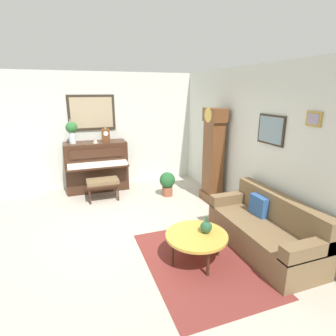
{
  "coord_description": "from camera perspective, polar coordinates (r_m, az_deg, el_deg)",
  "views": [
    {
      "loc": [
        4.34,
        -0.74,
        2.37
      ],
      "look_at": [
        -0.49,
        1.0,
        0.9
      ],
      "focal_mm": 29.1,
      "sensor_mm": 36.0,
      "label": 1
    }
  ],
  "objects": [
    {
      "name": "ground_plane",
      "position": [
        5.02,
        -9.1,
        -13.03
      ],
      "size": [
        6.4,
        6.0,
        0.1
      ],
      "primitive_type": "cube",
      "color": "#B2A899"
    },
    {
      "name": "wall_left",
      "position": [
        7.04,
        -13.75,
        7.71
      ],
      "size": [
        0.13,
        4.9,
        2.8
      ],
      "color": "silver",
      "rests_on": "ground_plane"
    },
    {
      "name": "wall_back",
      "position": [
        5.44,
        15.93,
        5.14
      ],
      "size": [
        5.3,
        0.13,
        2.8
      ],
      "color": "silver",
      "rests_on": "ground_plane"
    },
    {
      "name": "area_rug",
      "position": [
        4.14,
        7.02,
        -18.93
      ],
      "size": [
        2.1,
        1.5,
        0.01
      ],
      "primitive_type": "cube",
      "color": "maroon",
      "rests_on": "ground_plane"
    },
    {
      "name": "piano",
      "position": [
        6.82,
        -14.71,
        0.42
      ],
      "size": [
        0.87,
        1.44,
        1.18
      ],
      "color": "#3D2316",
      "rests_on": "ground_plane"
    },
    {
      "name": "piano_bench",
      "position": [
        6.17,
        -13.52,
        -3.01
      ],
      "size": [
        0.42,
        0.7,
        0.48
      ],
      "color": "#3D2316",
      "rests_on": "ground_plane"
    },
    {
      "name": "grandfather_clock",
      "position": [
        5.92,
        9.4,
        2.06
      ],
      "size": [
        0.52,
        0.34,
        2.03
      ],
      "color": "brown",
      "rests_on": "ground_plane"
    },
    {
      "name": "couch",
      "position": [
        4.52,
        19.66,
        -12.09
      ],
      "size": [
        1.9,
        0.8,
        0.84
      ],
      "color": "brown",
      "rests_on": "ground_plane"
    },
    {
      "name": "coffee_table",
      "position": [
        3.97,
        6.0,
        -14.02
      ],
      "size": [
        0.88,
        0.88,
        0.42
      ],
      "color": "gold",
      "rests_on": "ground_plane"
    },
    {
      "name": "mantel_clock",
      "position": [
        6.69,
        -12.95,
        6.88
      ],
      "size": [
        0.13,
        0.18,
        0.38
      ],
      "color": "brown",
      "rests_on": "piano"
    },
    {
      "name": "flower_vase",
      "position": [
        6.63,
        -19.53,
        7.54
      ],
      "size": [
        0.26,
        0.26,
        0.58
      ],
      "color": "silver",
      "rests_on": "piano"
    },
    {
      "name": "teacup",
      "position": [
        6.57,
        -14.97,
        5.27
      ],
      "size": [
        0.12,
        0.12,
        0.06
      ],
      "color": "white",
      "rests_on": "piano"
    },
    {
      "name": "green_jug",
      "position": [
        3.98,
        8.0,
        -12.1
      ],
      "size": [
        0.17,
        0.17,
        0.24
      ],
      "color": "#234C33",
      "rests_on": "coffee_table"
    },
    {
      "name": "potted_plant",
      "position": [
        6.28,
        -0.14,
        -3.02
      ],
      "size": [
        0.36,
        0.36,
        0.56
      ],
      "color": "#935138",
      "rests_on": "ground_plane"
    }
  ]
}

